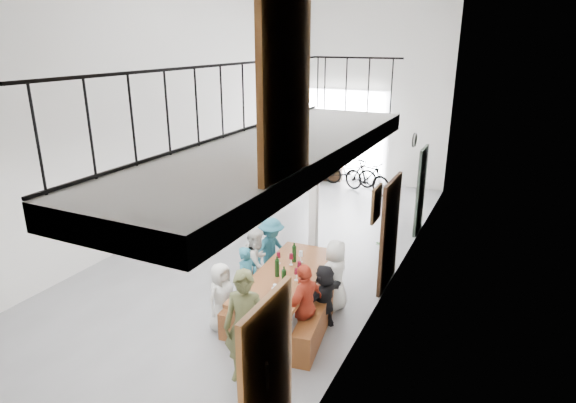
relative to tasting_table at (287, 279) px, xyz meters
The scene contains 24 objects.
floor 2.73m from the tasting_table, 126.44° to the left, with size 12.00×12.00×0.00m, color slate.
room_walls 3.88m from the tasting_table, 126.44° to the left, with size 12.00×12.00×12.00m.
gateway_portal 8.33m from the tasting_table, 103.71° to the left, with size 2.80×0.08×2.80m, color white.
right_wall_decor 1.56m from the tasting_table, 12.62° to the left, with size 0.07×8.28×5.07m.
balcony 2.50m from the tasting_table, 67.70° to the right, with size 1.52×5.62×4.00m.
tasting_table is the anchor object (origin of this frame).
bench_inner 0.77m from the tasting_table, behind, with size 0.30×1.89×0.44m, color brown.
bench_wall 0.71m from the tasting_table, ahead, with size 0.28×2.14×0.49m, color brown.
tableware 0.24m from the tasting_table, 71.14° to the right, with size 0.58×1.35×0.35m.
side_bench 4.72m from the tasting_table, 150.03° to the left, with size 0.31×1.43×0.40m, color brown.
oak_barrel 7.14m from the tasting_table, 121.30° to the left, with size 0.67×0.67×0.99m.
serving_counter 8.29m from the tasting_table, 110.28° to the left, with size 1.96×0.55×1.04m, color #372213.
counter_bottles 8.30m from the tasting_table, 110.28° to the left, with size 1.71×0.28×0.28m.
guest_left_a 1.05m from the tasting_table, 139.15° to the right, with size 0.53×0.35×1.09m, color silver.
guest_left_b 0.69m from the tasting_table, behind, with size 0.42×0.27×1.14m, color #236275.
guest_left_c 0.83m from the tasting_table, 153.82° to the left, with size 0.63×0.49×1.30m, color silver.
guest_left_d 1.22m from the tasting_table, 129.31° to the left, with size 0.82×0.47×1.27m, color #236275.
guest_right_a 0.76m from the tasting_table, 44.77° to the right, with size 0.77×0.32×1.31m, color #B1331E.
guest_right_b 0.64m from the tasting_table, ahead, with size 0.99×0.31×1.06m, color black.
guest_right_c 0.86m from the tasting_table, 48.00° to the left, with size 0.59×0.38×1.21m, color silver.
host_standing 1.55m from the tasting_table, 84.35° to the right, with size 0.57×0.38×1.57m, color #4C502D.
potted_plant 2.97m from the tasting_table, 72.45° to the left, with size 0.42×0.37×0.47m, color #174616.
bicycle_near 7.62m from the tasting_table, 101.26° to the left, with size 0.58×1.66×0.87m, color black.
bicycle_far 7.02m from the tasting_table, 96.59° to the left, with size 0.45×1.59×0.96m, color black.
Camera 1 is at (4.50, -8.18, 4.27)m, focal length 30.00 mm.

